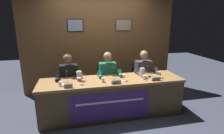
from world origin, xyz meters
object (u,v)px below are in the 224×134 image
juice_glass_center (124,77)px  panelist_right (144,73)px  water_cup_left (60,84)px  juice_glass_right (160,74)px  nameplate_center (116,81)px  water_cup_right (144,78)px  water_cup_center (103,80)px  document_stack_left (66,85)px  juice_glass_left (79,80)px  panelist_left (69,79)px  microphone_right (149,73)px  microphone_center (114,76)px  conference_table (113,93)px  chair_right (141,82)px  microphone_left (67,79)px  panelist_center (108,76)px  nameplate_right (156,78)px  water_pitcher_right_side (142,73)px  chair_center (107,85)px  water_pitcher_left_side (79,76)px  nameplate_left (68,85)px  chair_left (70,88)px

juice_glass_center → panelist_right: bearing=37.7°
water_cup_left → juice_glass_right: bearing=1.5°
nameplate_center → panelist_right: size_ratio=0.15×
juice_glass_center → juice_glass_right: same height
water_cup_right → water_cup_center: bearing=178.0°
water_cup_left → document_stack_left: water_cup_left is taller
juice_glass_left → water_cup_center: juice_glass_left is taller
panelist_left → microphone_right: panelist_left is taller
document_stack_left → microphone_center: bearing=7.3°
conference_table → water_cup_center: size_ratio=32.98×
document_stack_left → chair_right: bearing=21.9°
juice_glass_left → microphone_left: (-0.22, 0.10, -0.01)m
juice_glass_center → chair_right: size_ratio=0.14×
panelist_center → microphone_center: (0.03, -0.37, 0.11)m
panelist_left → nameplate_center: 1.05m
microphone_left → nameplate_right: microphone_left is taller
chair_right → microphone_center: bearing=-144.5°
water_pitcher_right_side → document_stack_left: bearing=-174.7°
juice_glass_left → water_pitcher_right_side: bearing=6.1°
juice_glass_right → microphone_right: microphone_right is taller
chair_center → water_pitcher_left_side: size_ratio=4.24×
panelist_left → water_cup_left: (-0.13, -0.51, 0.08)m
panelist_left → water_cup_right: 1.54m
chair_center → chair_right: (0.83, 0.00, 0.00)m
chair_center → panelist_right: size_ratio=0.73×
panelist_center → nameplate_right: 1.01m
chair_right → panelist_right: bearing=-90.0°
nameplate_center → water_pitcher_right_side: 0.67m
water_cup_center → chair_right: size_ratio=0.10×
water_cup_left → water_pitcher_left_side: size_ratio=0.40×
water_cup_left → chair_right: bearing=21.4°
chair_right → panelist_right: (0.00, -0.20, 0.28)m
juice_glass_center → microphone_right: bearing=13.7°
chair_center → nameplate_left: bearing=-135.8°
microphone_left → water_cup_right: bearing=-4.4°
water_cup_center → nameplate_right: 1.02m
microphone_center → document_stack_left: microphone_center is taller
document_stack_left → microphone_left: bearing=77.7°
chair_left → juice_glass_left: chair_left is taller
juice_glass_left → water_pitcher_left_side: 0.20m
chair_right → panelist_right: size_ratio=0.73×
juice_glass_center → water_pitcher_right_side: (0.43, 0.14, 0.01)m
conference_table → panelist_right: 0.97m
nameplate_left → panelist_center: 1.04m
water_cup_center → water_pitcher_right_side: (0.83, 0.12, 0.06)m
panelist_right → water_pitcher_right_side: (-0.20, -0.35, 0.14)m
water_pitcher_left_side → document_stack_left: bearing=-141.7°
panelist_center → water_cup_center: panelist_center is taller
juice_glass_right → water_pitcher_left_side: water_pitcher_left_side is taller
chair_center → water_pitcher_right_side: 0.93m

